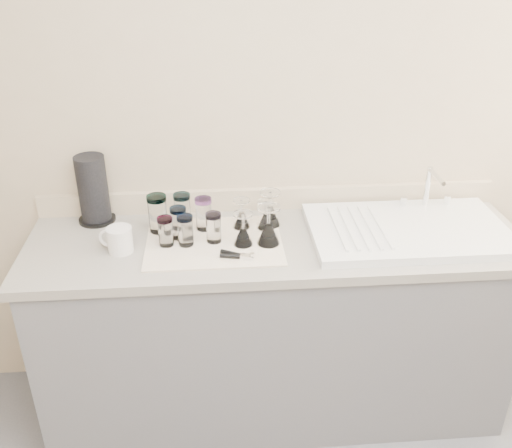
{
  "coord_description": "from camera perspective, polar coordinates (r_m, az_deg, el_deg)",
  "views": [
    {
      "loc": [
        -0.25,
        -0.84,
        2.06
      ],
      "look_at": [
        -0.09,
        1.15,
        1.0
      ],
      "focal_mm": 40.0,
      "sensor_mm": 36.0,
      "label": 1
    }
  ],
  "objects": [
    {
      "name": "goblet_extra",
      "position": [
        2.4,
        0.98,
        0.51
      ],
      "size": [
        0.07,
        0.07,
        0.13
      ],
      "color": "white",
      "rests_on": "dish_towel"
    },
    {
      "name": "counter_unit",
      "position": [
        2.6,
        1.96,
        -10.13
      ],
      "size": [
        2.06,
        0.62,
        0.9
      ],
      "color": "#5E5E63",
      "rests_on": "ground"
    },
    {
      "name": "tumbler_teal",
      "position": [
        2.39,
        -9.81,
        1.06
      ],
      "size": [
        0.08,
        0.08,
        0.16
      ],
      "color": "white",
      "rests_on": "dish_towel"
    },
    {
      "name": "goblet_back_left",
      "position": [
        2.41,
        -1.44,
        0.61
      ],
      "size": [
        0.07,
        0.07,
        0.13
      ],
      "color": "white",
      "rests_on": "dish_towel"
    },
    {
      "name": "tumbler_purple",
      "position": [
        2.39,
        -5.26,
        1.05
      ],
      "size": [
        0.07,
        0.07,
        0.14
      ],
      "color": "white",
      "rests_on": "dish_towel"
    },
    {
      "name": "tumbler_blue",
      "position": [
        2.28,
        -7.07,
        -0.61
      ],
      "size": [
        0.06,
        0.06,
        0.13
      ],
      "color": "white",
      "rests_on": "dish_towel"
    },
    {
      "name": "white_mug",
      "position": [
        2.31,
        -13.53,
        -1.52
      ],
      "size": [
        0.15,
        0.12,
        0.1
      ],
      "color": "silver",
      "rests_on": "counter_unit"
    },
    {
      "name": "goblet_back_right",
      "position": [
        2.42,
        1.41,
        1.05
      ],
      "size": [
        0.09,
        0.09,
        0.15
      ],
      "color": "white",
      "rests_on": "dish_towel"
    },
    {
      "name": "tumbler_lavender",
      "position": [
        2.3,
        -4.26,
        -0.33
      ],
      "size": [
        0.06,
        0.06,
        0.13
      ],
      "color": "white",
      "rests_on": "dish_towel"
    },
    {
      "name": "paper_towel_roll",
      "position": [
        2.53,
        -15.97,
        3.27
      ],
      "size": [
        0.16,
        0.16,
        0.3
      ],
      "color": "black",
      "rests_on": "counter_unit"
    },
    {
      "name": "tumbler_extra",
      "position": [
        2.34,
        -7.74,
        0.15
      ],
      "size": [
        0.07,
        0.07,
        0.13
      ],
      "color": "white",
      "rests_on": "dish_towel"
    },
    {
      "name": "dish_towel",
      "position": [
        2.33,
        -4.21,
        -1.77
      ],
      "size": [
        0.55,
        0.42,
        0.01
      ],
      "primitive_type": "cube",
      "color": "white",
      "rests_on": "counter_unit"
    },
    {
      "name": "goblet_front_right",
      "position": [
        2.28,
        1.27,
        -0.71
      ],
      "size": [
        0.09,
        0.09,
        0.16
      ],
      "color": "white",
      "rests_on": "dish_towel"
    },
    {
      "name": "sink_unit",
      "position": [
        2.47,
        14.98,
        -0.52
      ],
      "size": [
        0.82,
        0.5,
        0.22
      ],
      "color": "white",
      "rests_on": "counter_unit"
    },
    {
      "name": "tumbler_cyan",
      "position": [
        2.43,
        -7.37,
        1.43
      ],
      "size": [
        0.07,
        0.07,
        0.14
      ],
      "color": "white",
      "rests_on": "dish_towel"
    },
    {
      "name": "can_opener",
      "position": [
        2.21,
        -1.9,
        -3.17
      ],
      "size": [
        0.14,
        0.08,
        0.02
      ],
      "color": "silver",
      "rests_on": "dish_towel"
    },
    {
      "name": "goblet_front_left",
      "position": [
        2.28,
        -1.29,
        -1.0
      ],
      "size": [
        0.08,
        0.08,
        0.14
      ],
      "color": "white",
      "rests_on": "dish_towel"
    },
    {
      "name": "room_envelope",
      "position": [
        1.01,
        10.56,
        -2.42
      ],
      "size": [
        3.54,
        3.5,
        2.52
      ],
      "color": "#59595E",
      "rests_on": "ground"
    },
    {
      "name": "tumbler_magenta",
      "position": [
        2.29,
        -9.03,
        -0.72
      ],
      "size": [
        0.06,
        0.06,
        0.12
      ],
      "color": "white",
      "rests_on": "dish_towel"
    }
  ]
}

